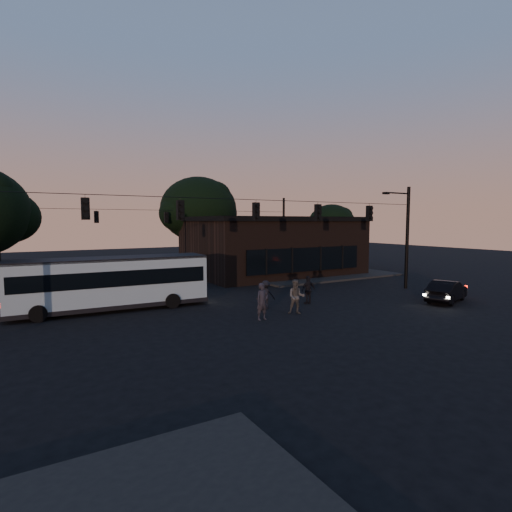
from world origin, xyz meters
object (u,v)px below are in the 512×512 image
car (447,291)px  pedestrian_d (266,295)px  pedestrian_a (262,301)px  pedestrian_c (308,290)px  pedestrian_b (296,297)px  building (273,246)px  bus (111,281)px

car → pedestrian_d: pedestrian_d is taller
pedestrian_a → pedestrian_c: bearing=20.2°
car → pedestrian_b: (-9.95, 2.16, 0.26)m
pedestrian_a → pedestrian_d: 2.62m
car → pedestrian_a: pedestrian_a is taller
building → pedestrian_c: 14.07m
bus → car: bearing=-21.6°
building → pedestrian_a: (-10.20, -14.62, -1.77)m
building → bus: (-16.29, -8.35, -1.04)m
bus → pedestrian_b: (8.35, -6.08, -0.74)m
pedestrian_c → pedestrian_d: 2.92m
pedestrian_b → building: bearing=95.6°
car → pedestrian_a: size_ratio=2.17×
pedestrian_b → pedestrian_d: bearing=145.0°
bus → pedestrian_b: 10.36m
pedestrian_c → car: bearing=151.4°
car → pedestrian_c: (-7.78, 3.90, 0.19)m
pedestrian_b → pedestrian_c: pedestrian_b is taller
bus → pedestrian_b: bus is taller
pedestrian_a → bus: bearing=131.1°
pedestrian_a → pedestrian_c: (4.44, 1.91, -0.08)m
pedestrian_d → bus: bearing=2.4°
building → pedestrian_b: (-7.94, -14.44, -1.78)m
pedestrian_c → pedestrian_d: size_ratio=1.06×
pedestrian_a → pedestrian_d: pedestrian_a is taller
bus → pedestrian_d: size_ratio=6.59×
car → pedestrian_b: 10.19m
pedestrian_b → pedestrian_c: size_ratio=1.09×
bus → pedestrian_a: bus is taller
bus → pedestrian_d: bus is taller
pedestrian_a → pedestrian_b: 2.27m
pedestrian_c → pedestrian_b: bearing=36.6°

